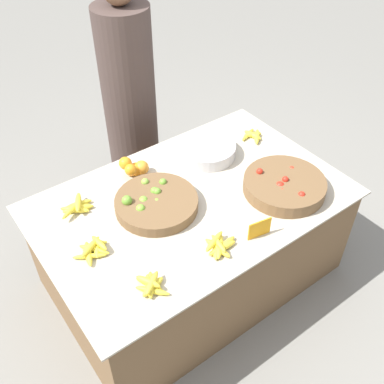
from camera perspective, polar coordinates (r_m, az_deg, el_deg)
The scene contains 13 objects.
ground_plane at distance 2.89m, azimuth -0.00°, elevation -10.26°, with size 12.00×12.00×0.00m, color gray.
market_table at distance 2.65m, azimuth -0.00°, elevation -5.98°, with size 1.66×1.08×0.64m.
lime_bowl at distance 2.36m, azimuth -4.59°, elevation -1.40°, with size 0.44×0.44×0.10m.
tomato_basket at distance 2.50m, azimuth 11.63°, elevation 0.82°, with size 0.45×0.45×0.10m.
orange_pile at distance 2.56m, azimuth -7.37°, elevation 3.06°, with size 0.16×0.13×0.12m.
metal_bowl at distance 2.70m, azimuth 1.92°, elevation 5.35°, with size 0.34×0.34×0.08m.
price_sign at distance 2.22m, azimuth 8.57°, elevation -4.63°, with size 0.13×0.03×0.10m.
banana_bunch_middle_left at distance 2.19m, azimuth -12.45°, elevation -7.13°, with size 0.19×0.16×0.05m.
banana_bunch_middle_right at distance 2.89m, azimuth 7.75°, elevation 7.15°, with size 0.17×0.16×0.03m.
banana_bunch_front_left at distance 2.42m, azimuth -14.41°, elevation -1.85°, with size 0.20×0.15×0.06m.
banana_bunch_back_center at distance 2.02m, azimuth -5.26°, elevation -11.71°, with size 0.14×0.18×0.05m.
banana_bunch_front_right at distance 2.16m, azimuth 3.48°, elevation -6.85°, with size 0.19×0.16×0.05m.
vendor_person at distance 3.12m, azimuth -7.91°, elevation 11.15°, with size 0.36×0.36×1.55m.
Camera 1 is at (-1.06, -1.44, 2.28)m, focal length 42.00 mm.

